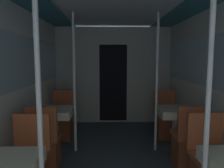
{
  "coord_description": "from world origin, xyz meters",
  "views": [
    {
      "loc": [
        -0.13,
        -1.0,
        1.52
      ],
      "look_at": [
        -0.06,
        2.35,
        1.12
      ],
      "focal_mm": 35.0,
      "sensor_mm": 36.0,
      "label": 1
    }
  ],
  "objects_px": {
    "chair_left_far_1": "(63,123)",
    "support_pole_right_0": "(208,110)",
    "chair_right_near_1": "(188,146)",
    "support_pole_right_1": "(157,84)",
    "support_pole_left_0": "(39,111)",
    "chair_left_near_1": "(46,148)",
    "chair_right_far_1": "(166,122)",
    "dining_table_left_1": "(55,116)",
    "support_pole_left_1": "(74,84)",
    "dining_table_right_1": "(176,115)"
  },
  "relations": [
    {
      "from": "chair_left_far_1",
      "to": "support_pole_right_0",
      "type": "relative_size",
      "value": 0.41
    },
    {
      "from": "chair_right_near_1",
      "to": "support_pole_right_1",
      "type": "bearing_deg",
      "value": 119.82
    },
    {
      "from": "support_pole_left_0",
      "to": "support_pole_right_1",
      "type": "xyz_separation_m",
      "value": [
        1.32,
        1.8,
        0.0
      ]
    },
    {
      "from": "chair_left_near_1",
      "to": "chair_right_far_1",
      "type": "bearing_deg",
      "value": 29.93
    },
    {
      "from": "dining_table_left_1",
      "to": "support_pole_left_1",
      "type": "xyz_separation_m",
      "value": [
        0.33,
        0.0,
        0.53
      ]
    },
    {
      "from": "dining_table_left_1",
      "to": "chair_left_near_1",
      "type": "distance_m",
      "value": 0.64
    },
    {
      "from": "chair_left_near_1",
      "to": "chair_left_far_1",
      "type": "distance_m",
      "value": 1.13
    },
    {
      "from": "support_pole_left_0",
      "to": "chair_right_far_1",
      "type": "distance_m",
      "value": 2.99
    },
    {
      "from": "support_pole_right_0",
      "to": "chair_left_far_1",
      "type": "bearing_deg",
      "value": 124.84
    },
    {
      "from": "chair_left_far_1",
      "to": "support_pole_left_1",
      "type": "bearing_deg",
      "value": 119.82
    },
    {
      "from": "dining_table_left_1",
      "to": "chair_right_near_1",
      "type": "distance_m",
      "value": 2.07
    },
    {
      "from": "dining_table_left_1",
      "to": "support_pole_right_0",
      "type": "relative_size",
      "value": 0.32
    },
    {
      "from": "dining_table_left_1",
      "to": "chair_left_far_1",
      "type": "distance_m",
      "value": 0.64
    },
    {
      "from": "support_pole_left_1",
      "to": "support_pole_right_1",
      "type": "bearing_deg",
      "value": 0.0
    },
    {
      "from": "chair_left_far_1",
      "to": "chair_right_near_1",
      "type": "bearing_deg",
      "value": 150.07
    },
    {
      "from": "chair_right_near_1",
      "to": "support_pole_right_1",
      "type": "distance_m",
      "value": 1.05
    },
    {
      "from": "chair_left_near_1",
      "to": "support_pole_left_1",
      "type": "relative_size",
      "value": 0.41
    },
    {
      "from": "dining_table_left_1",
      "to": "dining_table_right_1",
      "type": "xyz_separation_m",
      "value": [
        1.97,
        0.0,
        0.0
      ]
    },
    {
      "from": "support_pole_left_0",
      "to": "support_pole_left_1",
      "type": "bearing_deg",
      "value": 90.0
    },
    {
      "from": "support_pole_left_0",
      "to": "support_pole_right_0",
      "type": "height_order",
      "value": "same"
    },
    {
      "from": "dining_table_left_1",
      "to": "chair_left_far_1",
      "type": "relative_size",
      "value": 0.78
    },
    {
      "from": "support_pole_left_0",
      "to": "chair_right_far_1",
      "type": "bearing_deg",
      "value": 55.16
    },
    {
      "from": "support_pole_left_0",
      "to": "chair_left_far_1",
      "type": "height_order",
      "value": "support_pole_left_0"
    },
    {
      "from": "support_pole_left_0",
      "to": "support_pole_right_1",
      "type": "height_order",
      "value": "same"
    },
    {
      "from": "chair_left_near_1",
      "to": "dining_table_right_1",
      "type": "height_order",
      "value": "chair_left_near_1"
    },
    {
      "from": "support_pole_left_0",
      "to": "chair_right_near_1",
      "type": "xyz_separation_m",
      "value": [
        1.65,
        1.23,
        -0.82
      ]
    },
    {
      "from": "dining_table_left_1",
      "to": "dining_table_right_1",
      "type": "relative_size",
      "value": 1.0
    },
    {
      "from": "chair_left_near_1",
      "to": "chair_right_near_1",
      "type": "relative_size",
      "value": 1.0
    },
    {
      "from": "support_pole_right_0",
      "to": "support_pole_left_1",
      "type": "bearing_deg",
      "value": 126.31
    },
    {
      "from": "dining_table_left_1",
      "to": "support_pole_right_0",
      "type": "xyz_separation_m",
      "value": [
        1.65,
        -1.8,
        0.53
      ]
    },
    {
      "from": "chair_left_near_1",
      "to": "chair_right_far_1",
      "type": "relative_size",
      "value": 1.0
    },
    {
      "from": "support_pole_right_0",
      "to": "chair_right_near_1",
      "type": "distance_m",
      "value": 1.51
    },
    {
      "from": "support_pole_right_1",
      "to": "chair_right_far_1",
      "type": "bearing_deg",
      "value": 60.18
    },
    {
      "from": "chair_left_far_1",
      "to": "chair_right_near_1",
      "type": "height_order",
      "value": "same"
    },
    {
      "from": "support_pole_right_0",
      "to": "support_pole_right_1",
      "type": "bearing_deg",
      "value": 90.0
    },
    {
      "from": "dining_table_left_1",
      "to": "support_pole_right_1",
      "type": "bearing_deg",
      "value": 0.0
    },
    {
      "from": "support_pole_left_1",
      "to": "chair_left_far_1",
      "type": "bearing_deg",
      "value": 119.82
    },
    {
      "from": "dining_table_left_1",
      "to": "support_pole_left_1",
      "type": "relative_size",
      "value": 0.32
    },
    {
      "from": "support_pole_left_0",
      "to": "support_pole_right_1",
      "type": "bearing_deg",
      "value": 53.69
    },
    {
      "from": "chair_right_far_1",
      "to": "chair_right_near_1",
      "type": "bearing_deg",
      "value": 90.0
    },
    {
      "from": "dining_table_right_1",
      "to": "chair_right_far_1",
      "type": "bearing_deg",
      "value": 90.0
    },
    {
      "from": "support_pole_left_1",
      "to": "chair_right_near_1",
      "type": "relative_size",
      "value": 2.46
    },
    {
      "from": "chair_right_far_1",
      "to": "dining_table_right_1",
      "type": "bearing_deg",
      "value": 90.0
    },
    {
      "from": "chair_right_near_1",
      "to": "dining_table_right_1",
      "type": "bearing_deg",
      "value": 90.0
    },
    {
      "from": "support_pole_left_0",
      "to": "chair_left_near_1",
      "type": "distance_m",
      "value": 1.51
    },
    {
      "from": "support_pole_left_0",
      "to": "chair_left_far_1",
      "type": "xyz_separation_m",
      "value": [
        -0.33,
        2.36,
        -0.82
      ]
    },
    {
      "from": "dining_table_left_1",
      "to": "chair_left_far_1",
      "type": "xyz_separation_m",
      "value": [
        0.0,
        0.57,
        -0.29
      ]
    },
    {
      "from": "chair_right_near_1",
      "to": "chair_right_far_1",
      "type": "height_order",
      "value": "same"
    },
    {
      "from": "support_pole_left_0",
      "to": "dining_table_left_1",
      "type": "bearing_deg",
      "value": 100.26
    },
    {
      "from": "support_pole_left_0",
      "to": "chair_right_near_1",
      "type": "distance_m",
      "value": 2.21
    }
  ]
}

